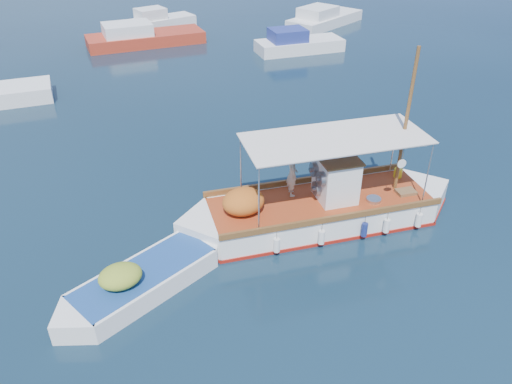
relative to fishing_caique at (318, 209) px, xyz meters
name	(u,v)px	position (x,y,z in m)	size (l,w,h in m)	color
ground	(296,221)	(-0.62, 0.36, -0.53)	(160.00, 160.00, 0.00)	black
fishing_caique	(318,209)	(0.00, 0.00, 0.00)	(9.76, 3.89, 6.04)	white
dinghy	(143,282)	(-6.25, -0.73, -0.23)	(5.37, 3.02, 1.41)	white
bg_boat_n	(142,38)	(0.21, 24.33, -0.03)	(8.30, 3.19, 1.80)	#A72F1B
bg_boat_ne	(297,44)	(9.38, 18.07, -0.03)	(6.15, 2.88, 1.80)	silver
bg_boat_e	(323,19)	(14.95, 23.56, -0.03)	(7.74, 5.31, 1.80)	silver
bg_boat_far_n	(159,22)	(2.66, 28.54, -0.03)	(5.67, 2.94, 1.80)	silver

